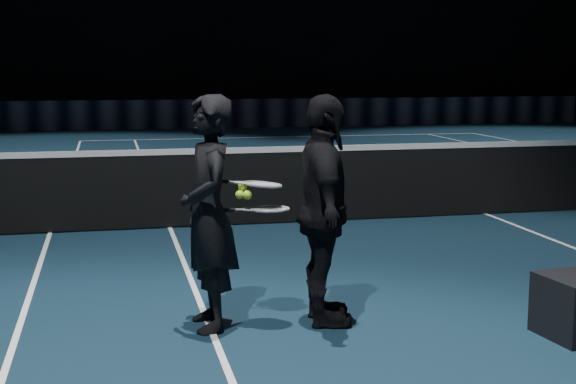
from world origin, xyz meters
The scene contains 10 objects.
floor centered at (0.00, 0.00, 0.00)m, with size 36.00×36.00×0.00m, color #0D232F.
court_lines centered at (0.00, 0.00, 0.00)m, with size 10.98×23.78×0.01m, color white, non-canonical shape.
net_mesh centered at (0.00, 0.00, 0.45)m, with size 12.80×0.02×0.86m, color black.
net_tape centered at (0.00, 0.00, 0.92)m, with size 12.80×0.03×0.07m, color white.
sponsor_backdrop centered at (0.00, 15.50, 0.45)m, with size 22.00×0.15×0.90m, color black.
player_a centered at (-4.11, -3.78, 0.86)m, with size 0.63×0.41×1.72m, color black.
player_b centered at (-3.26, -3.86, 0.86)m, with size 1.01×0.42×1.72m, color black.
racket_lower centered at (-3.66, -3.82, 0.88)m, with size 0.68×0.22×0.03m, color black, non-canonical shape.
racket_upper centered at (-3.71, -3.78, 1.06)m, with size 0.68×0.22×0.03m, color black, non-canonical shape.
tennis_balls centered at (-3.85, -3.80, 1.01)m, with size 0.12×0.10×0.12m, color #A9CE2B, non-canonical shape.
Camera 1 is at (-4.80, -9.48, 1.91)m, focal length 50.00 mm.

